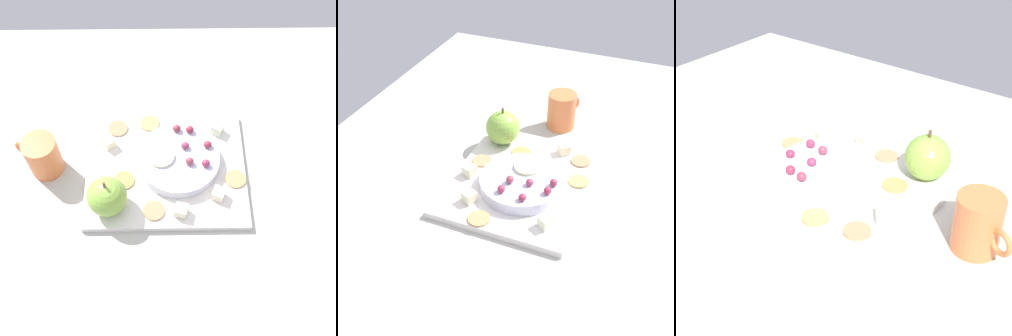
{
  "view_description": "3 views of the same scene",
  "coord_description": "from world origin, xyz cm",
  "views": [
    {
      "loc": [
        -1.58,
        41.95,
        78.92
      ],
      "look_at": [
        -2.13,
        -1.61,
        7.87
      ],
      "focal_mm": 44.81,
      "sensor_mm": 36.0,
      "label": 1
    },
    {
      "loc": [
        -69.87,
        -27.45,
        65.27
      ],
      "look_at": [
        -4.32,
        -0.78,
        9.86
      ],
      "focal_mm": 48.65,
      "sensor_mm": 36.0,
      "label": 2
    },
    {
      "loc": [
        41.01,
        -58.59,
        53.68
      ],
      "look_at": [
        0.37,
        -5.39,
        9.67
      ],
      "focal_mm": 53.89,
      "sensor_mm": 36.0,
      "label": 3
    }
  ],
  "objects": [
    {
      "name": "table",
      "position": [
        0.0,
        0.0,
        2.15
      ],
      "size": [
        135.0,
        93.41,
        4.31
      ],
      "primitive_type": "cube",
      "color": "#B4B2A8",
      "rests_on": "ground"
    },
    {
      "name": "platter",
      "position": [
        -1.68,
        -3.15,
        5.04
      ],
      "size": [
        32.38,
        27.14,
        1.47
      ],
      "primitive_type": "cube",
      "color": "silver",
      "rests_on": "table"
    },
    {
      "name": "serving_dish",
      "position": [
        -4.28,
        -4.1,
        7.01
      ],
      "size": [
        16.76,
        16.76,
        2.47
      ],
      "primitive_type": "cylinder",
      "color": "silver",
      "rests_on": "platter"
    },
    {
      "name": "apple_whole",
      "position": [
        9.33,
        5.54,
        9.62
      ],
      "size": [
        7.68,
        7.68,
        7.68
      ],
      "primitive_type": "sphere",
      "color": "#88B745",
      "rests_on": "platter"
    },
    {
      "name": "apple_stem",
      "position": [
        9.33,
        5.54,
        14.06
      ],
      "size": [
        0.5,
        0.5,
        1.2
      ],
      "primitive_type": "cylinder",
      "color": "brown",
      "rests_on": "apple_whole"
    },
    {
      "name": "cheese_cube_0",
      "position": [
        10.26,
        -8.65,
        6.93
      ],
      "size": [
        3.24,
        3.24,
        2.31
      ],
      "primitive_type": "cube",
      "rotation": [
        0.0,
        0.0,
        0.65
      ],
      "color": "#F9F0C2",
      "rests_on": "platter"
    },
    {
      "name": "cheese_cube_1",
      "position": [
        -4.52,
        7.34,
        6.93
      ],
      "size": [
        2.84,
        2.84,
        2.31
      ],
      "primitive_type": "cube",
      "rotation": [
        0.0,
        0.0,
        1.3
      ],
      "color": "#EBE8C1",
      "rests_on": "platter"
    },
    {
      "name": "cheese_cube_2",
      "position": [
        -12.84,
        -11.95,
        6.93
      ],
      "size": [
        3.18,
        3.18,
        2.31
      ],
      "primitive_type": "cube",
      "rotation": [
        0.0,
        0.0,
        1.02
      ],
      "color": "#EEF3CE",
      "rests_on": "platter"
    },
    {
      "name": "cheese_cube_3",
      "position": [
        -11.89,
        3.82,
        6.93
      ],
      "size": [
        3.02,
        3.02,
        2.31
      ],
      "primitive_type": "cube",
      "rotation": [
        0.0,
        0.0,
        1.18
      ],
      "color": "#F3EAC5",
      "rests_on": "platter"
    },
    {
      "name": "cracker_0",
      "position": [
        0.67,
        6.83,
        5.98
      ],
      "size": [
        4.21,
        4.21,
        0.4
      ],
      "primitive_type": "cylinder",
      "color": "tan",
      "rests_on": "platter"
    },
    {
      "name": "cracker_1",
      "position": [
        1.71,
        -14.29,
        5.98
      ],
      "size": [
        4.21,
        4.21,
        0.4
      ],
      "primitive_type": "cylinder",
      "color": "tan",
      "rests_on": "platter"
    },
    {
      "name": "cracker_2",
      "position": [
        8.56,
        -12.97,
        5.98
      ],
      "size": [
        4.21,
        4.21,
        0.4
      ],
      "primitive_type": "cylinder",
      "color": "tan",
      "rests_on": "platter"
    },
    {
      "name": "cracker_3",
      "position": [
        6.71,
        -0.5,
        5.98
      ],
      "size": [
        4.21,
        4.21,
        0.4
      ],
      "primitive_type": "cylinder",
      "color": "tan",
      "rests_on": "platter"
    },
    {
      "name": "cracker_4",
      "position": [
        -15.7,
        0.02,
        5.98
      ],
      "size": [
        4.21,
        4.21,
        0.4
      ],
      "primitive_type": "cylinder",
      "color": "tan",
      "rests_on": "platter"
    },
    {
      "name": "grape_0",
      "position": [
        -9.61,
        -1.95,
        9.01
      ],
      "size": [
        1.67,
        1.5,
        1.52
      ],
      "primitive_type": "ellipsoid",
      "color": "#9B3050",
      "rests_on": "serving_dish"
    },
    {
      "name": "grape_1",
      "position": [
        -5.66,
        -6.27,
        8.94
      ],
      "size": [
        1.67,
        1.5,
        1.38
      ],
      "primitive_type": "ellipsoid",
      "color": "#953456",
      "rests_on": "serving_dish"
    },
    {
      "name": "grape_2",
      "position": [
        -6.42,
        -2.44,
        9.04
      ],
      "size": [
        1.67,
        1.5,
        1.58
      ],
      "primitive_type": "ellipsoid",
      "color": "#973D50",
      "rests_on": "serving_dish"
    },
    {
      "name": "grape_3",
      "position": [
        -4.05,
        -10.61,
        9.0
      ],
      "size": [
        1.67,
        1.5,
        1.52
      ],
      "primitive_type": "ellipsoid",
      "color": "#903649",
      "rests_on": "serving_dish"
    },
    {
      "name": "grape_4",
      "position": [
        -6.76,
        -10.25,
        9.0
      ],
      "size": [
        1.67,
        1.5,
        1.51
      ],
      "primitive_type": "ellipsoid",
      "color": "#992B43",
      "rests_on": "serving_dish"
    },
    {
      "name": "grape_5",
      "position": [
        -10.25,
        -6.48,
        8.92
      ],
      "size": [
        1.67,
        1.5,
        1.34
      ],
      "primitive_type": "ellipsoid",
      "color": "#8D2C45",
      "rests_on": "serving_dish"
    },
    {
      "name": "apple_slice_0",
      "position": [
        -0.81,
        -3.98,
        8.54
      ],
      "size": [
        5.3,
        5.3,
        0.6
      ],
      "primitive_type": "cylinder",
      "color": "beige",
      "rests_on": "serving_dish"
    },
    {
      "name": "cup",
      "position": [
        22.95,
        -4.23,
        8.73
      ],
      "size": [
        9.57,
        6.78,
        8.85
      ],
      "color": "#E0733F",
      "rests_on": "table"
    }
  ]
}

